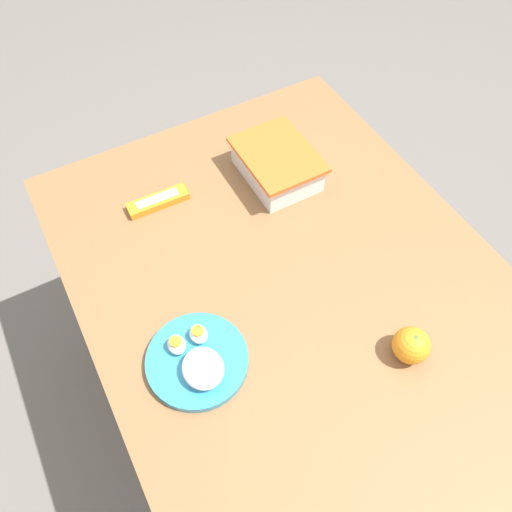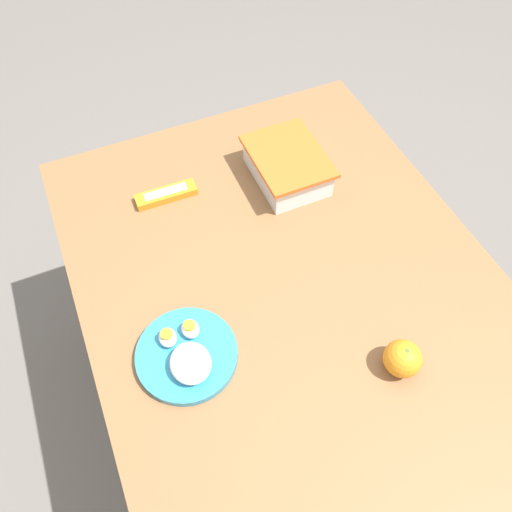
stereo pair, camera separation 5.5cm
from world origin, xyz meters
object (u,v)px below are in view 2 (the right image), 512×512
food_container (287,168)px  candy_bar (166,194)px  orange_fruit (403,359)px  rice_plate (187,355)px

food_container → candy_bar: food_container is taller
orange_fruit → food_container: bearing=178.3°
food_container → rice_plate: 0.51m
orange_fruit → rice_plate: orange_fruit is taller
food_container → rice_plate: food_container is taller
rice_plate → food_container: bearing=133.2°
food_container → orange_fruit: bearing=-1.7°
orange_fruit → candy_bar: bearing=-154.8°
orange_fruit → rice_plate: size_ratio=0.37×
candy_bar → food_container: bearing=79.1°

